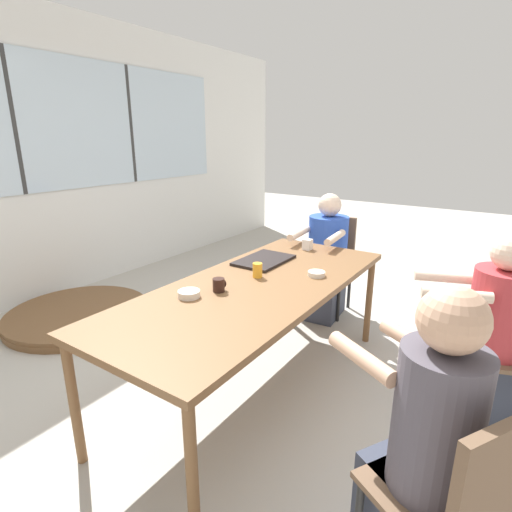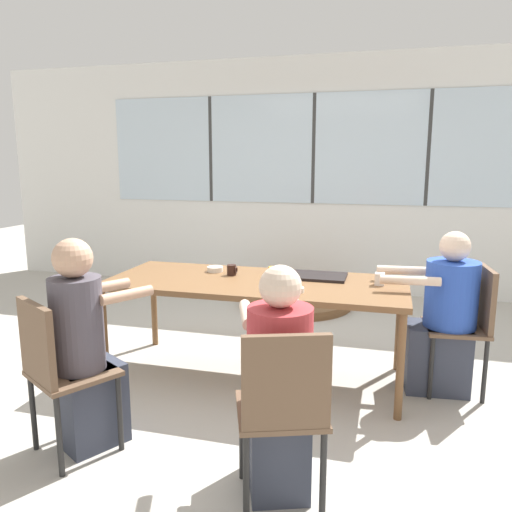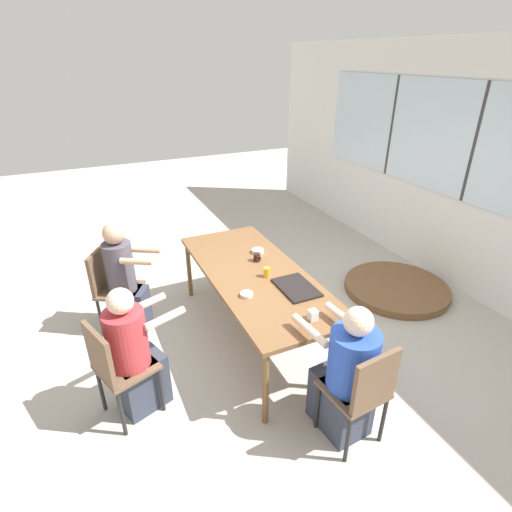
% 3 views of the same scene
% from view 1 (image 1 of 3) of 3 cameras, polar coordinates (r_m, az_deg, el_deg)
% --- Properties ---
extents(ground_plane, '(16.00, 16.00, 0.00)m').
position_cam_1_polar(ground_plane, '(2.81, 0.00, -18.19)').
color(ground_plane, '#B2ADA3').
extents(wall_back_with_windows, '(8.40, 0.08, 2.80)m').
position_cam_1_polar(wall_back_with_windows, '(4.40, -30.97, 12.11)').
color(wall_back_with_windows, silver).
rests_on(wall_back_with_windows, ground_plane).
extents(dining_table, '(2.15, 0.88, 0.74)m').
position_cam_1_polar(dining_table, '(2.48, 0.00, -5.11)').
color(dining_table, brown).
rests_on(dining_table, ground_plane).
extents(chair_for_woman_green_shirt, '(0.55, 0.55, 0.89)m').
position_cam_1_polar(chair_for_woman_green_shirt, '(1.58, 27.54, -28.46)').
color(chair_for_woman_green_shirt, brown).
rests_on(chair_for_woman_green_shirt, ground_plane).
extents(chair_for_man_blue_shirt, '(0.44, 0.44, 0.89)m').
position_cam_1_polar(chair_for_man_blue_shirt, '(3.83, 10.74, 0.20)').
color(chair_for_man_blue_shirt, brown).
rests_on(chair_for_man_blue_shirt, ground_plane).
extents(person_woman_green_shirt, '(0.50, 0.57, 1.19)m').
position_cam_1_polar(person_woman_green_shirt, '(1.64, 22.76, -25.09)').
color(person_woman_green_shirt, '#333847').
rests_on(person_woman_green_shirt, ground_plane).
extents(person_man_blue_shirt, '(0.68, 0.41, 1.13)m').
position_cam_1_polar(person_man_blue_shirt, '(3.68, 9.87, -1.02)').
color(person_man_blue_shirt, '#333847').
rests_on(person_man_blue_shirt, ground_plane).
extents(person_man_teal_shirt, '(0.47, 0.62, 1.14)m').
position_cam_1_polar(person_man_teal_shirt, '(2.60, 30.06, -10.67)').
color(person_man_teal_shirt, '#333847').
rests_on(person_man_teal_shirt, ground_plane).
extents(food_tray_dark, '(0.44, 0.29, 0.02)m').
position_cam_1_polar(food_tray_dark, '(2.89, 1.14, -0.60)').
color(food_tray_dark, black).
rests_on(food_tray_dark, dining_table).
extents(coffee_mug, '(0.08, 0.07, 0.08)m').
position_cam_1_polar(coffee_mug, '(2.35, -5.31, -4.12)').
color(coffee_mug, black).
rests_on(coffee_mug, dining_table).
extents(juice_glass, '(0.06, 0.06, 0.09)m').
position_cam_1_polar(juice_glass, '(2.56, 0.21, -2.04)').
color(juice_glass, gold).
rests_on(juice_glass, dining_table).
extents(milk_carton_small, '(0.07, 0.07, 0.09)m').
position_cam_1_polar(milk_carton_small, '(3.21, 7.37, 1.65)').
color(milk_carton_small, silver).
rests_on(milk_carton_small, dining_table).
extents(bowl_white_shallow, '(0.11, 0.11, 0.03)m').
position_cam_1_polar(bowl_white_shallow, '(2.62, 8.63, -2.52)').
color(bowl_white_shallow, silver).
rests_on(bowl_white_shallow, dining_table).
extents(bowl_cereal, '(0.12, 0.12, 0.04)m').
position_cam_1_polar(bowl_cereal, '(2.29, -9.55, -5.36)').
color(bowl_cereal, silver).
rests_on(bowl_cereal, dining_table).
extents(folded_table_stack, '(1.25, 1.25, 0.09)m').
position_cam_1_polar(folded_table_stack, '(4.02, -24.01, -7.66)').
color(folded_table_stack, brown).
rests_on(folded_table_stack, ground_plane).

